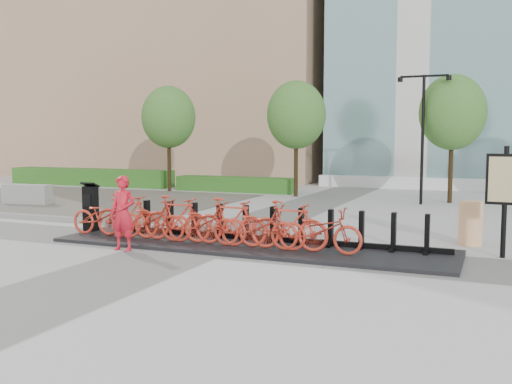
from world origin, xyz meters
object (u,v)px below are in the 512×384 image
at_px(construction_barrel, 471,223).
at_px(jersey_barrier, 27,194).
at_px(map_sign, 505,184).
at_px(worker_red, 123,213).
at_px(bike_0, 104,216).
at_px(kiosk, 91,207).

xyz_separation_m(construction_barrel, jersey_barrier, (-16.48, 2.52, -0.15)).
bearing_deg(map_sign, worker_red, -159.71).
xyz_separation_m(bike_0, jersey_barrier, (-7.74, 5.24, -0.20)).
height_order(kiosk, worker_red, worker_red).
relative_size(worker_red, jersey_barrier, 0.87).
height_order(worker_red, jersey_barrier, worker_red).
bearing_deg(kiosk, worker_red, -44.08).
relative_size(bike_0, construction_barrel, 1.77).
relative_size(bike_0, map_sign, 0.79).
height_order(kiosk, map_sign, map_sign).
xyz_separation_m(worker_red, map_sign, (8.05, 2.49, 0.73)).
bearing_deg(construction_barrel, map_sign, -61.55).
bearing_deg(jersey_barrier, kiosk, -41.71).
bearing_deg(kiosk, map_sign, -3.21).
bearing_deg(construction_barrel, bike_0, -162.76).
bearing_deg(bike_0, worker_red, -128.17).
height_order(bike_0, jersey_barrier, bike_0).
distance_m(bike_0, kiosk, 0.95).
distance_m(construction_barrel, jersey_barrier, 16.67).
bearing_deg(kiosk, construction_barrel, 4.86).
height_order(worker_red, map_sign, map_sign).
relative_size(jersey_barrier, map_sign, 0.82).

